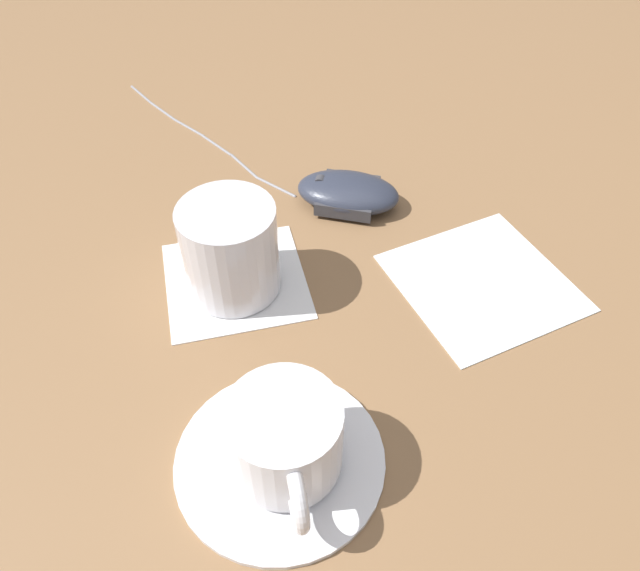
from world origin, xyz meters
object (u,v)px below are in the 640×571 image
saucer (280,458)px  drinking_glass (230,250)px  computer_mouse (348,192)px  coffee_cup (285,439)px

saucer → drinking_glass: bearing=-12.5°
saucer → computer_mouse: computer_mouse is taller
computer_mouse → coffee_cup: bearing=142.1°
saucer → coffee_cup: coffee_cup is taller
computer_mouse → drinking_glass: drinking_glass is taller
computer_mouse → saucer: bearing=140.9°
coffee_cup → computer_mouse: size_ratio=0.88×
saucer → drinking_glass: drinking_glass is taller
computer_mouse → drinking_glass: size_ratio=1.41×
drinking_glass → coffee_cup: bearing=168.7°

